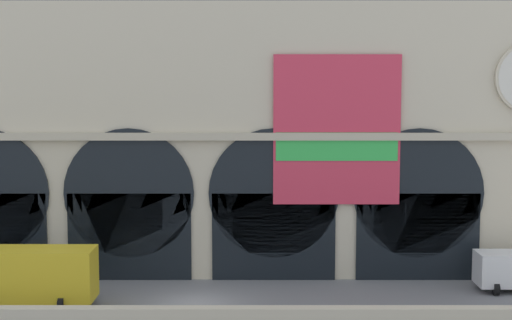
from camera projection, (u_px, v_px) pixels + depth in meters
ground_plane at (195, 304)px, 41.06m from camera, size 200.00×200.00×0.00m
quay_parapet_wall at (187, 320)px, 36.31m from camera, size 90.00×0.70×1.22m
station_building at (204, 106)px, 47.29m from camera, size 44.39×5.06×21.22m
box_truck_midwest at (24, 276)px, 40.22m from camera, size 7.50×2.91×3.12m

